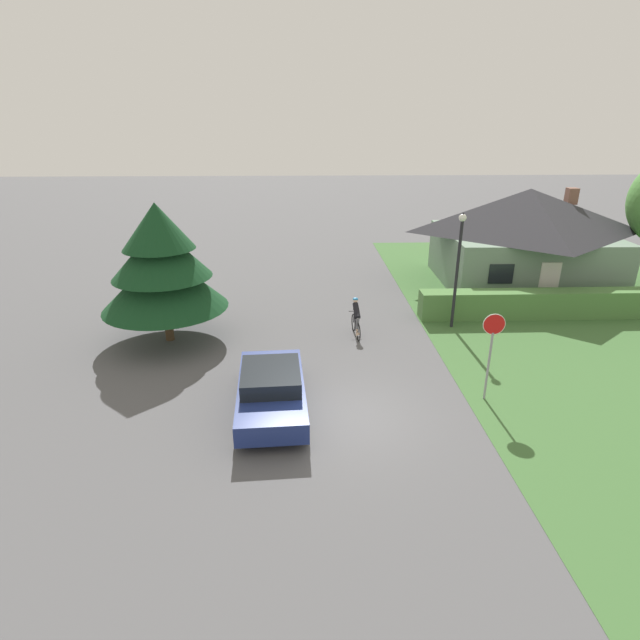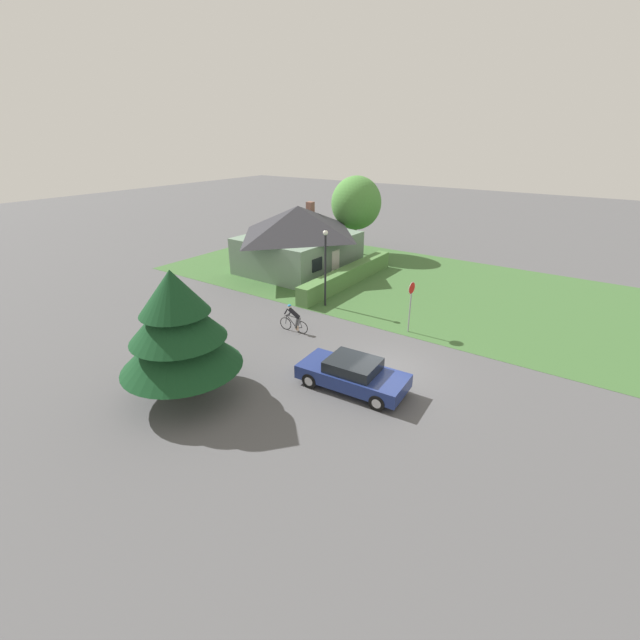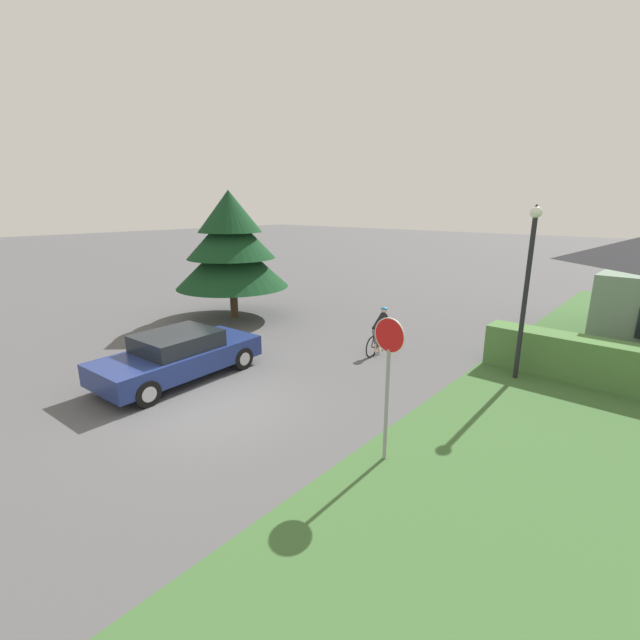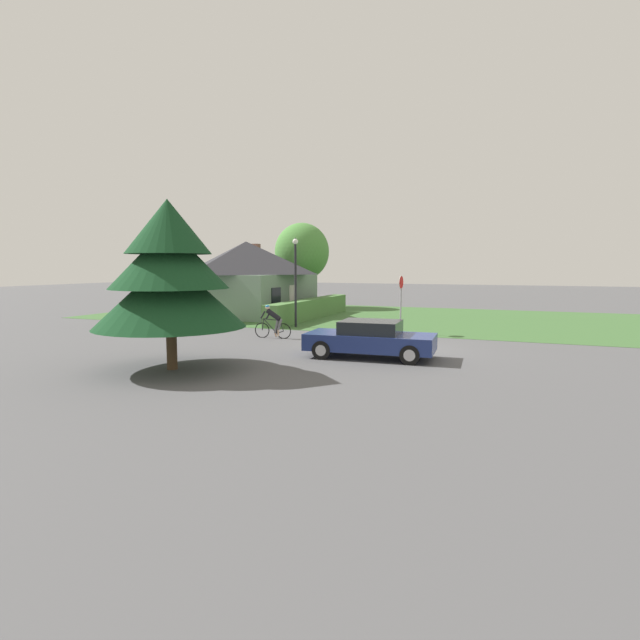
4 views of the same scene
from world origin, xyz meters
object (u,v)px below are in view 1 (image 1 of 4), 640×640
at_px(cyclist, 356,318).
at_px(stop_sign, 492,341).
at_px(cottage_house, 524,235).
at_px(sedan_left_lane, 271,389).
at_px(street_lamp, 458,259).
at_px(conifer_tall_near, 161,264).

distance_m(cyclist, stop_sign, 6.15).
relative_size(cottage_house, sedan_left_lane, 1.93).
relative_size(stop_sign, street_lamp, 0.59).
height_order(street_lamp, conifer_tall_near, conifer_tall_near).
bearing_deg(sedan_left_lane, conifer_tall_near, 35.63).
height_order(cottage_house, conifer_tall_near, conifer_tall_near).
bearing_deg(street_lamp, sedan_left_lane, -139.08).
bearing_deg(stop_sign, cottage_house, -111.77).
bearing_deg(cyclist, street_lamp, -84.78).
xyz_separation_m(sedan_left_lane, conifer_tall_near, (-4.21, 5.19, 2.34)).
bearing_deg(stop_sign, sedan_left_lane, 7.92).
bearing_deg(sedan_left_lane, street_lamp, -52.47).
bearing_deg(stop_sign, street_lamp, -91.51).
bearing_deg(sedan_left_lane, cottage_house, -48.81).
distance_m(stop_sign, street_lamp, 5.83).
relative_size(cottage_house, stop_sign, 3.18).
xyz_separation_m(sedan_left_lane, street_lamp, (7.02, 6.08, 2.20)).
bearing_deg(cottage_house, street_lamp, -129.69).
relative_size(sedan_left_lane, street_lamp, 0.98).
relative_size(sedan_left_lane, cyclist, 2.64).
distance_m(cottage_house, sedan_left_lane, 17.21).
xyz_separation_m(stop_sign, street_lamp, (0.62, 5.72, 0.95)).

